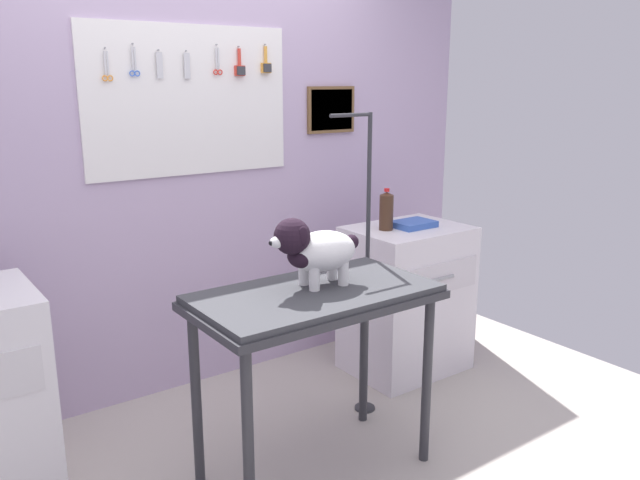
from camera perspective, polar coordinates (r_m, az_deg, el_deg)
rear_wall_panel at (r=3.64m, az=-11.66°, el=4.76°), size 4.00×0.11×2.30m
grooming_table at (r=2.76m, az=-0.45°, el=-6.31°), size 1.05×0.57×0.87m
grooming_arm at (r=3.31m, az=4.08°, el=-3.50°), size 0.30×0.11×1.58m
dog at (r=2.73m, az=-0.54°, el=-0.81°), size 0.43×0.22×0.31m
cabinet_right at (r=3.93m, az=7.66°, el=-5.20°), size 0.68×0.54×0.89m
soda_bottle at (r=3.71m, az=5.90°, el=2.59°), size 0.08×0.08×0.24m
supply_tray at (r=3.82m, az=8.27°, el=1.41°), size 0.24×0.18×0.04m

